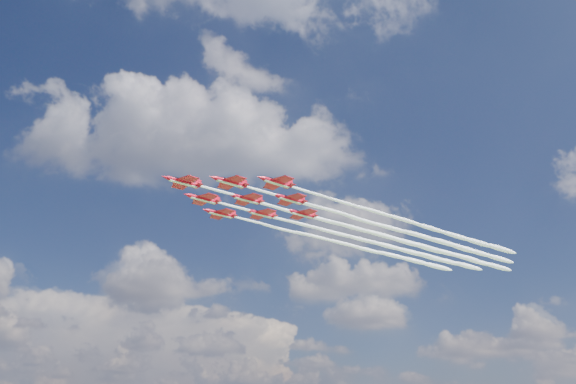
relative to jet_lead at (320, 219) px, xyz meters
name	(u,v)px	position (x,y,z in m)	size (l,w,h in m)	color
jet_lead	(320,219)	(0.00, 0.00, 0.00)	(89.44, 64.05, 3.03)	red
jet_row2_port	(359,219)	(13.19, -0.27, 0.00)	(89.44, 64.05, 3.03)	red
jet_row2_starb	(329,231)	(4.23, 12.49, 0.00)	(89.44, 64.05, 3.03)	red
jet_row3_port	(399,219)	(26.37, -0.53, 0.00)	(89.44, 64.05, 3.03)	red
jet_row3_centre	(366,231)	(17.41, 12.23, 0.00)	(89.44, 64.05, 3.03)	red
jet_row3_starb	(337,242)	(8.45, 24.99, 0.00)	(89.44, 64.05, 3.03)	red
jet_row4_port	(404,231)	(30.60, 11.96, 0.00)	(89.44, 64.05, 3.03)	red
jet_row4_starb	(372,242)	(21.64, 24.72, 0.00)	(89.44, 64.05, 3.03)	red
jet_tail	(408,242)	(34.82, 24.46, 0.00)	(89.44, 64.05, 3.03)	red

